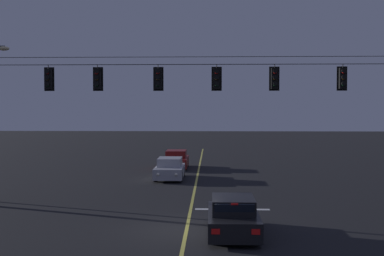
# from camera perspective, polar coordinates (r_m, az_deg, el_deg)

# --- Properties ---
(ground_plane) EXTENTS (180.00, 180.00, 0.00)m
(ground_plane) POSITION_cam_1_polar(r_m,az_deg,el_deg) (20.34, -0.59, -10.93)
(ground_plane) COLOR black
(lane_centre_stripe) EXTENTS (0.14, 60.00, 0.01)m
(lane_centre_stripe) POSITION_cam_1_polar(r_m,az_deg,el_deg) (30.88, 0.33, -6.46)
(lane_centre_stripe) COLOR #D1C64C
(lane_centre_stripe) RESTS_ON ground
(stop_bar_paint) EXTENTS (3.40, 0.36, 0.01)m
(stop_bar_paint) POSITION_cam_1_polar(r_m,az_deg,el_deg) (24.38, 4.38, -8.75)
(stop_bar_paint) COLOR silver
(stop_bar_paint) RESTS_ON ground
(signal_span_assembly) EXTENTS (21.65, 0.32, 8.05)m
(signal_span_assembly) POSITION_cam_1_polar(r_m,az_deg,el_deg) (24.55, -0.08, 1.15)
(signal_span_assembly) COLOR #38281C
(signal_span_assembly) RESTS_ON ground
(traffic_light_leftmost) EXTENTS (0.48, 0.41, 1.22)m
(traffic_light_leftmost) POSITION_cam_1_polar(r_m,az_deg,el_deg) (25.71, -15.28, 5.15)
(traffic_light_leftmost) COLOR black
(traffic_light_left_inner) EXTENTS (0.48, 0.41, 1.22)m
(traffic_light_left_inner) POSITION_cam_1_polar(r_m,az_deg,el_deg) (25.12, -10.20, 5.27)
(traffic_light_left_inner) COLOR black
(traffic_light_centre) EXTENTS (0.48, 0.41, 1.22)m
(traffic_light_centre) POSITION_cam_1_polar(r_m,az_deg,el_deg) (24.68, -3.69, 5.35)
(traffic_light_centre) COLOR black
(traffic_light_right_inner) EXTENTS (0.48, 0.41, 1.22)m
(traffic_light_right_inner) POSITION_cam_1_polar(r_m,az_deg,el_deg) (24.55, 2.68, 5.37)
(traffic_light_right_inner) COLOR black
(traffic_light_rightmost) EXTENTS (0.48, 0.41, 1.22)m
(traffic_light_rightmost) POSITION_cam_1_polar(r_m,az_deg,el_deg) (24.73, 8.93, 5.32)
(traffic_light_rightmost) COLOR black
(traffic_light_far_right) EXTENTS (0.48, 0.41, 1.22)m
(traffic_light_far_right) POSITION_cam_1_polar(r_m,az_deg,el_deg) (25.29, 15.99, 5.20)
(traffic_light_far_right) COLOR black
(car_waiting_near_lane) EXTENTS (1.80, 4.33, 1.39)m
(car_waiting_near_lane) POSITION_cam_1_polar(r_m,az_deg,el_deg) (19.48, 4.45, -9.57)
(car_waiting_near_lane) COLOR black
(car_waiting_near_lane) RESTS_ON ground
(car_oncoming_lead) EXTENTS (1.80, 4.42, 1.39)m
(car_oncoming_lead) POSITION_cam_1_polar(r_m,az_deg,el_deg) (34.60, -2.42, -4.47)
(car_oncoming_lead) COLOR #A5A5AD
(car_oncoming_lead) RESTS_ON ground
(car_oncoming_trailing) EXTENTS (1.80, 4.42, 1.39)m
(car_oncoming_trailing) POSITION_cam_1_polar(r_m,az_deg,el_deg) (40.84, -1.73, -3.47)
(car_oncoming_trailing) COLOR maroon
(car_oncoming_trailing) RESTS_ON ground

